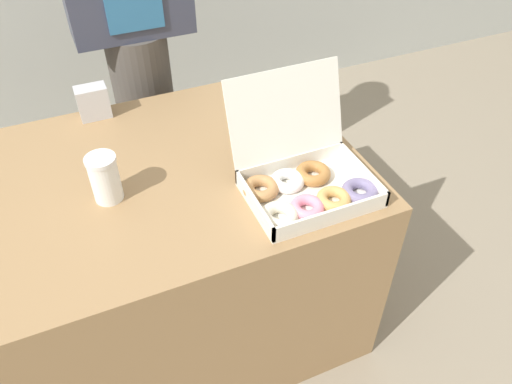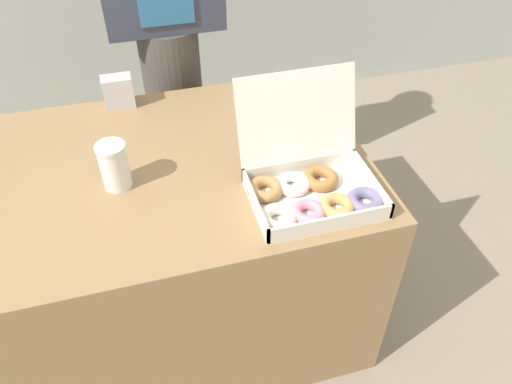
{
  "view_description": "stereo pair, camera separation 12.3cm",
  "coord_description": "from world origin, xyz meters",
  "px_view_note": "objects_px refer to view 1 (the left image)",
  "views": [
    {
      "loc": [
        -0.2,
        -1.12,
        1.61
      ],
      "look_at": [
        0.16,
        -0.28,
        0.8
      ],
      "focal_mm": 35.0,
      "sensor_mm": 36.0,
      "label": 1
    },
    {
      "loc": [
        -0.09,
        -1.17,
        1.61
      ],
      "look_at": [
        0.16,
        -0.28,
        0.8
      ],
      "focal_mm": 35.0,
      "sensor_mm": 36.0,
      "label": 2
    }
  ],
  "objects_px": {
    "donut_box": "(303,181)",
    "person_customer": "(131,17)",
    "coffee_cup": "(105,178)",
    "napkin_holder": "(93,102)"
  },
  "relations": [
    {
      "from": "coffee_cup",
      "to": "donut_box",
      "type": "bearing_deg",
      "value": -21.09
    },
    {
      "from": "donut_box",
      "to": "napkin_holder",
      "type": "xyz_separation_m",
      "value": [
        -0.45,
        0.61,
        0.01
      ]
    },
    {
      "from": "coffee_cup",
      "to": "person_customer",
      "type": "height_order",
      "value": "person_customer"
    },
    {
      "from": "donut_box",
      "to": "napkin_holder",
      "type": "relative_size",
      "value": 3.5
    },
    {
      "from": "napkin_holder",
      "to": "person_customer",
      "type": "height_order",
      "value": "person_customer"
    },
    {
      "from": "coffee_cup",
      "to": "napkin_holder",
      "type": "distance_m",
      "value": 0.42
    },
    {
      "from": "donut_box",
      "to": "coffee_cup",
      "type": "bearing_deg",
      "value": 158.91
    },
    {
      "from": "donut_box",
      "to": "coffee_cup",
      "type": "relative_size",
      "value": 2.78
    },
    {
      "from": "napkin_holder",
      "to": "donut_box",
      "type": "bearing_deg",
      "value": -53.43
    },
    {
      "from": "donut_box",
      "to": "person_customer",
      "type": "relative_size",
      "value": 0.23
    }
  ]
}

